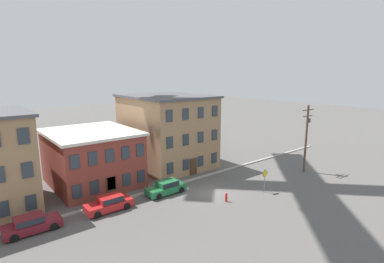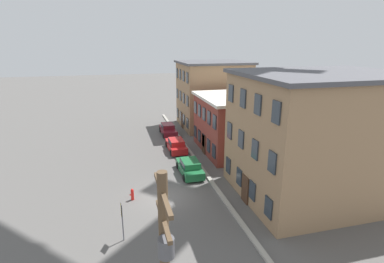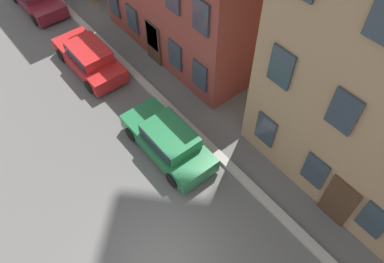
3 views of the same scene
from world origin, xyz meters
TOP-DOWN VIEW (x-y plane):
  - ground_plane at (0.00, 0.00)m, footprint 200.00×200.00m
  - kerb_strip at (0.00, 4.50)m, footprint 56.00×0.36m
  - apartment_midblock at (-8.76, 11.17)m, footprint 9.39×10.87m
  - apartment_far at (2.40, 11.94)m, footprint 10.17×12.39m
  - car_maroon at (-16.96, 3.36)m, footprint 4.40×1.92m
  - car_red at (-10.26, 3.11)m, footprint 4.40×1.92m
  - car_green at (-3.73, 3.08)m, footprint 4.40×1.92m
  - caution_sign at (4.86, -3.42)m, footprint 1.02×0.08m
  - utility_pole at (14.72, -2.29)m, footprint 2.40×0.44m
  - fire_hydrant at (-0.16, -2.53)m, footprint 0.24×0.34m

SIDE VIEW (x-z plane):
  - ground_plane at x=0.00m, z-range 0.00..0.00m
  - kerb_strip at x=0.00m, z-range 0.00..0.16m
  - fire_hydrant at x=-0.16m, z-range 0.00..0.96m
  - car_maroon at x=-16.96m, z-range 0.03..1.46m
  - car_red at x=-10.26m, z-range 0.03..1.46m
  - car_green at x=-3.73m, z-range 0.03..1.46m
  - caution_sign at x=4.86m, z-range 0.46..3.13m
  - apartment_midblock at x=-8.76m, z-range 0.01..6.37m
  - apartment_far at x=2.40m, z-range 0.01..9.93m
  - utility_pole at x=14.72m, z-range 0.55..9.43m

